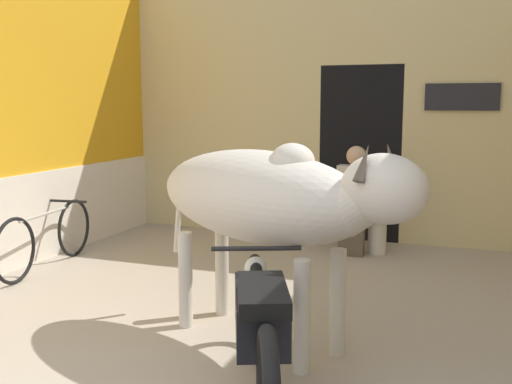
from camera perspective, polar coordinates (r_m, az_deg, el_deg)
The scene contains 6 objects.
wall_back_with_doorway at distance 7.86m, azimuth 8.47°, elevation 7.03°, with size 5.49×0.93×3.51m.
cow at distance 4.18m, azimuth 1.25°, elevation -0.62°, with size 2.29×1.40×1.51m.
motorcycle_near at distance 3.48m, azimuth 0.43°, elevation -12.80°, with size 0.91×1.90×0.82m.
bicycle at distance 6.66m, azimuth -19.28°, elevation -4.09°, with size 0.44×1.73×0.66m.
shopkeeper_seated at distance 6.97m, azimuth 9.37°, elevation -0.50°, with size 0.41×0.34×1.25m.
plastic_stool at distance 7.07m, azimuth 11.46°, elevation -4.00°, with size 0.30×0.30×0.42m.
Camera 1 is at (1.76, -1.90, 1.73)m, focal length 42.00 mm.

